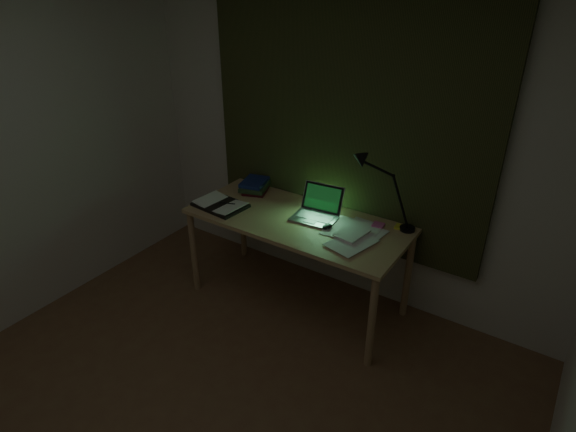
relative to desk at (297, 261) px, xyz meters
The scene contains 11 objects.
wall_back 0.99m from the desk, 72.81° to the left, with size 3.50×0.00×2.50m, color silver.
curtain 1.16m from the desk, 71.20° to the left, with size 2.20×0.06×2.00m, color #2C341A.
desk is the anchor object (origin of this frame).
laptop 0.50m from the desk, 27.18° to the left, with size 0.32×0.35×0.23m, color silver, non-canonical shape.
open_textbook 0.73m from the desk, 165.63° to the right, with size 0.38×0.27×0.03m, color white, non-canonical shape.
book_stack 0.72m from the desk, 158.41° to the left, with size 0.20×0.24×0.10m, color white, non-canonical shape.
loose_papers 0.55m from the desk, ahead, with size 0.37×0.39×0.02m, color white, non-canonical shape.
mouse 0.46m from the desk, ahead, with size 0.05×0.09×0.03m, color black.
sticky_yellow 0.83m from the desk, 22.85° to the left, with size 0.07×0.07×0.02m, color yellow.
sticky_pink 0.70m from the desk, 22.37° to the left, with size 0.08×0.08×0.02m, color #FF63BA.
desk_lamp 1.03m from the desk, 21.25° to the left, with size 0.39×0.30×0.58m, color black, non-canonical shape.
Camera 1 is at (1.52, -1.06, 2.41)m, focal length 30.00 mm.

